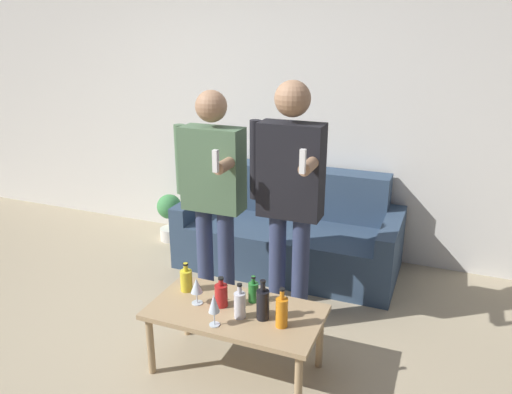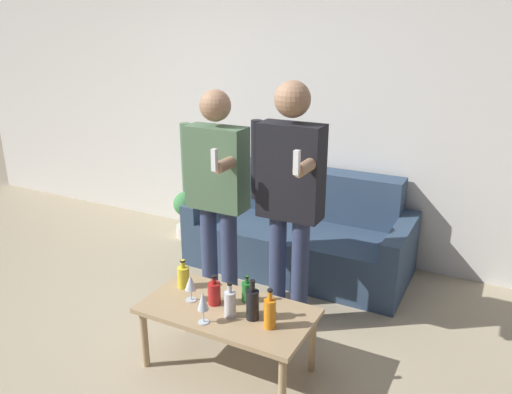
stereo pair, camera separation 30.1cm
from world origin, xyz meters
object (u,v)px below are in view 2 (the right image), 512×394
coffee_table (227,315)px  person_standing_right (289,190)px  bottle_orange (253,304)px  couch (301,235)px  person_standing_left (216,186)px

coffee_table → person_standing_right: 0.88m
person_standing_right → bottle_orange: bearing=-85.0°
coffee_table → bottle_orange: bottle_orange is taller
bottle_orange → person_standing_right: bearing=95.0°
coffee_table → couch: bearing=95.8°
couch → person_standing_left: person_standing_left is taller
couch → coffee_table: bearing=-84.2°
couch → person_standing_right: 1.20m
bottle_orange → person_standing_left: size_ratio=0.15×
coffee_table → bottle_orange: 0.23m
person_standing_left → couch: bearing=71.9°
bottle_orange → person_standing_left: bearing=134.3°
coffee_table → person_standing_left: bearing=125.6°
coffee_table → person_standing_right: bearing=77.6°
coffee_table → person_standing_right: (0.13, 0.59, 0.64)m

